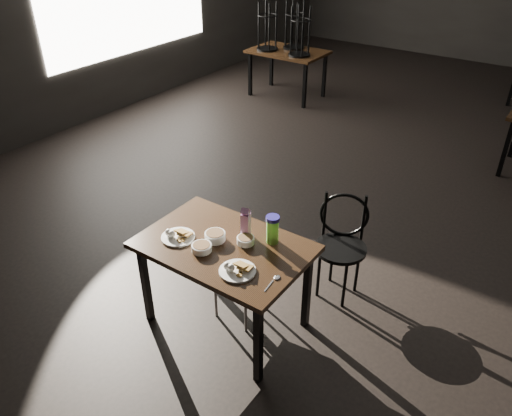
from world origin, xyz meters
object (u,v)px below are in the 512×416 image
Objects in this scene: main_table at (224,253)px; school_chair at (245,265)px; juice_carton at (246,223)px; bentwood_chair at (342,238)px; water_bottle at (273,229)px.

school_chair is (0.03, 0.20, -0.22)m from main_table.
main_table is 1.62× the size of school_chair.
juice_carton is 0.89m from bentwood_chair.
bentwood_chair is at bearing 46.74° from school_chair.
water_bottle reaches higher than bentwood_chair.
school_chair is (-0.23, -0.02, -0.41)m from water_bottle.
school_chair is (-0.49, -0.65, -0.07)m from bentwood_chair.
bentwood_chair is at bearing 67.73° from water_bottle.
water_bottle is (0.27, 0.22, 0.19)m from main_table.
juice_carton reaches higher than water_bottle.
school_chair is (-0.04, 0.03, -0.41)m from juice_carton.
water_bottle reaches higher than school_chair.
main_table is 1.01m from bentwood_chair.
main_table is at bearing -139.92° from water_bottle.
water_bottle is at bearing -1.06° from school_chair.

